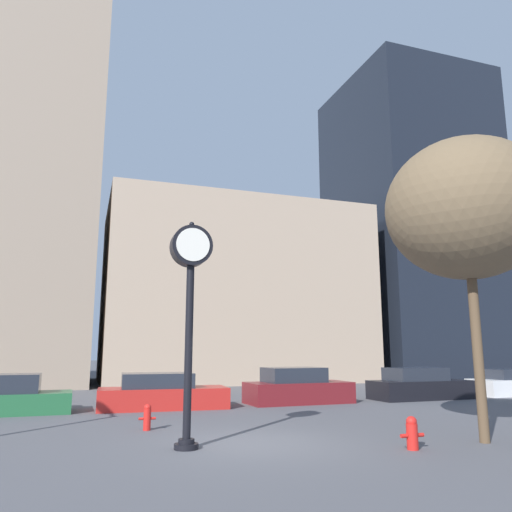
# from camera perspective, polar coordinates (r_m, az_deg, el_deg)

# --- Properties ---
(ground_plane) EXTENTS (200.00, 200.00, 0.00)m
(ground_plane) POSITION_cam_1_polar(r_m,az_deg,el_deg) (12.45, -0.45, -20.65)
(ground_plane) COLOR #515156
(building_storefront_row) EXTENTS (18.14, 12.00, 12.35)m
(building_storefront_row) POSITION_cam_1_polar(r_m,az_deg,el_deg) (37.28, -2.95, -4.48)
(building_storefront_row) COLOR tan
(building_storefront_row) RESTS_ON ground_plane
(building_glass_modern) EXTENTS (11.22, 12.00, 25.65)m
(building_glass_modern) POSITION_cam_1_polar(r_m,az_deg,el_deg) (45.59, 17.14, 3.33)
(building_glass_modern) COLOR black
(building_glass_modern) RESTS_ON ground_plane
(street_clock) EXTENTS (0.97, 0.54, 5.18)m
(street_clock) POSITION_cam_1_polar(r_m,az_deg,el_deg) (11.80, -7.52, -2.98)
(street_clock) COLOR black
(street_clock) RESTS_ON ground_plane
(car_green) EXTENTS (3.97, 1.88, 1.33)m
(car_green) POSITION_cam_1_polar(r_m,az_deg,el_deg) (19.69, -26.37, -14.28)
(car_green) COLOR #236038
(car_green) RESTS_ON ground_plane
(car_red) EXTENTS (4.83, 2.11, 1.30)m
(car_red) POSITION_cam_1_polar(r_m,az_deg,el_deg) (19.67, -10.71, -15.19)
(car_red) COLOR red
(car_red) RESTS_ON ground_plane
(car_maroon) EXTENTS (4.39, 2.02, 1.44)m
(car_maroon) POSITION_cam_1_polar(r_m,az_deg,el_deg) (21.35, 4.75, -14.81)
(car_maroon) COLOR maroon
(car_maroon) RESTS_ON ground_plane
(car_black) EXTENTS (4.60, 1.93, 1.38)m
(car_black) POSITION_cam_1_polar(r_m,az_deg,el_deg) (24.17, 18.15, -13.91)
(car_black) COLOR black
(car_black) RESTS_ON ground_plane
(fire_hydrant_near) EXTENTS (0.58, 0.25, 0.71)m
(fire_hydrant_near) POSITION_cam_1_polar(r_m,az_deg,el_deg) (12.16, 17.40, -18.70)
(fire_hydrant_near) COLOR red
(fire_hydrant_near) RESTS_ON ground_plane
(fire_hydrant_far) EXTENTS (0.46, 0.20, 0.70)m
(fire_hydrant_far) POSITION_cam_1_polar(r_m,az_deg,el_deg) (14.63, -12.32, -17.52)
(fire_hydrant_far) COLOR red
(fire_hydrant_far) RESTS_ON ground_plane
(bare_tree) EXTENTS (4.06, 4.06, 7.55)m
(bare_tree) POSITION_cam_1_polar(r_m,az_deg,el_deg) (13.95, 22.88, 4.94)
(bare_tree) COLOR brown
(bare_tree) RESTS_ON ground_plane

